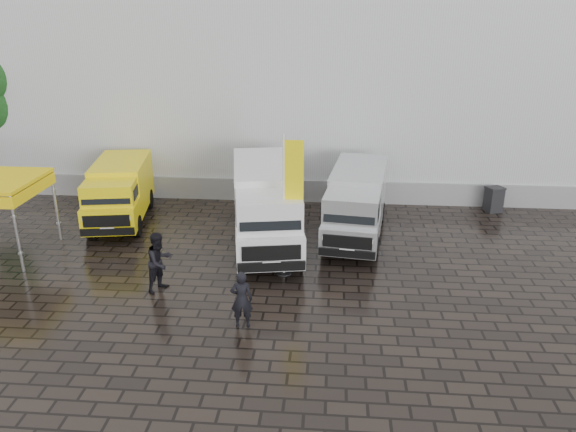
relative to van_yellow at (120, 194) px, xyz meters
name	(u,v)px	position (x,y,z in m)	size (l,w,h in m)	color
ground	(271,282)	(6.71, -4.88, -1.19)	(120.00, 120.00, 0.00)	black
exhibition_hall	(338,50)	(8.71, 11.12, 4.81)	(44.00, 16.00, 12.00)	silver
hall_plinth	(335,192)	(8.71, 3.07, -0.69)	(44.00, 0.15, 1.00)	gray
van_yellow	(120,194)	(0.00, 0.00, 0.00)	(1.98, 5.15, 2.38)	yellow
van_white	(265,208)	(6.17, -1.79, 0.24)	(2.20, 6.59, 2.86)	white
van_silver	(356,205)	(9.52, -0.79, 0.08)	(1.95, 5.84, 2.53)	silver
flagpole	(289,199)	(7.25, -4.21, 1.43)	(0.88, 0.50, 4.72)	black
tree	(0,95)	(-7.24, 4.73, 3.15)	(3.76, 3.89, 6.76)	black
wheelie_bin	(494,199)	(15.52, 2.47, -0.64)	(0.66, 0.66, 1.09)	black
person_front	(242,299)	(6.20, -7.55, -0.35)	(0.61, 0.40, 1.68)	black
person_tent	(160,262)	(3.34, -5.63, -0.23)	(0.93, 0.72, 1.91)	black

